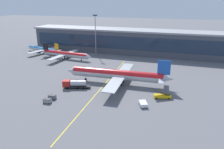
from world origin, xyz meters
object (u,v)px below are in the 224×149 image
pushback_tug (143,104)px  commuter_jet_near (43,49)px  baggage_cart_0 (47,101)px  baggage_cart_1 (52,97)px  commuter_jet_far (65,54)px  fuel_tanker (75,84)px  belt_loader (162,96)px  main_airliner (117,75)px

pushback_tug → commuter_jet_near: bearing=144.1°
baggage_cart_0 → baggage_cart_1: size_ratio=1.00×
pushback_tug → commuter_jet_far: commuter_jet_far is taller
commuter_jet_far → pushback_tug: bearing=-40.1°
commuter_jet_far → commuter_jet_near: 22.90m
baggage_cart_0 → fuel_tanker: bearing=78.9°
belt_loader → baggage_cart_1: 39.21m
belt_loader → baggage_cart_0: belt_loader is taller
baggage_cart_0 → commuter_jet_far: (-23.57, 54.12, 2.03)m
main_airliner → commuter_jet_near: main_airliner is taller
commuter_jet_far → fuel_tanker: bearing=-56.2°
main_airliner → commuter_jet_near: bearing=148.5°
baggage_cart_0 → commuter_jet_near: (-44.72, 62.88, 1.74)m
pushback_tug → baggage_cart_0: size_ratio=1.62×
pushback_tug → commuter_jet_near: 94.15m
baggage_cart_1 → commuter_jet_far: bearing=114.7°
fuel_tanker → baggage_cart_0: fuel_tanker is taller
fuel_tanker → baggage_cart_1: size_ratio=4.07×
pushback_tug → commuter_jet_near: size_ratio=0.14×
pushback_tug → baggage_cart_0: baggage_cart_0 is taller
fuel_tanker → pushback_tug: size_ratio=2.51×
pushback_tug → commuter_jet_far: bearing=139.9°
pushback_tug → baggage_cart_1: 31.97m
commuter_jet_far → belt_loader: bearing=-32.3°
commuter_jet_near → belt_loader: bearing=-29.9°
belt_loader → baggage_cart_1: size_ratio=2.58×
baggage_cart_0 → belt_loader: bearing=23.2°
belt_loader → commuter_jet_far: bearing=147.7°
fuel_tanker → baggage_cart_0: size_ratio=4.07×
belt_loader → commuter_jet_far: (-60.54, 38.28, 1.82)m
baggage_cart_1 → commuter_jet_near: commuter_jet_near is taller
baggage_cart_0 → baggage_cart_1: (-0.14, 3.20, 0.00)m
belt_loader → baggage_cart_0: size_ratio=2.58×
fuel_tanker → commuter_jet_far: bearing=123.8°
fuel_tanker → baggage_cart_1: fuel_tanker is taller
baggage_cart_0 → commuter_jet_far: 59.06m
commuter_jet_far → commuter_jet_near: commuter_jet_far is taller
belt_loader → commuter_jet_near: 94.29m
fuel_tanker → belt_loader: 34.14m
main_airliner → fuel_tanker: bearing=-145.8°
commuter_jet_far → baggage_cart_1: bearing=-65.3°
pushback_tug → commuter_jet_far: 72.08m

